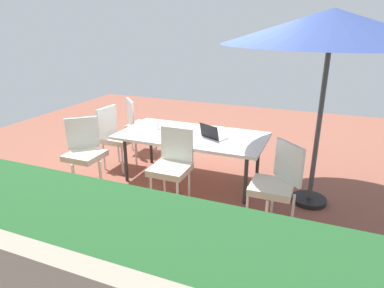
% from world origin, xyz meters
% --- Properties ---
extents(ground_plane, '(10.00, 10.00, 0.02)m').
position_xyz_m(ground_plane, '(0.00, 0.00, -0.01)').
color(ground_plane, '#935442').
extents(hedge_row, '(6.30, 0.83, 1.15)m').
position_xyz_m(hedge_row, '(0.00, 2.83, 0.58)').
color(hedge_row, '#235628').
rests_on(hedge_row, ground_plane).
extents(dining_table, '(2.08, 1.05, 0.72)m').
position_xyz_m(dining_table, '(0.00, 0.00, 0.68)').
color(dining_table, white).
rests_on(dining_table, ground_plane).
extents(patio_umbrella, '(2.45, 2.45, 2.37)m').
position_xyz_m(patio_umbrella, '(-1.66, 0.01, 2.16)').
color(patio_umbrella, '#4C4C4C').
rests_on(patio_umbrella, ground_plane).
extents(chair_northwest, '(0.59, 0.59, 0.98)m').
position_xyz_m(chair_northwest, '(-1.31, 0.72, 0.55)').
color(chair_northwest, beige).
rests_on(chair_northwest, ground_plane).
extents(chair_east, '(0.48, 0.46, 0.98)m').
position_xyz_m(chair_east, '(1.32, -0.02, 0.55)').
color(chair_east, beige).
rests_on(chair_east, ground_plane).
extents(chair_southeast, '(0.59, 0.59, 0.98)m').
position_xyz_m(chair_southeast, '(1.30, -0.73, 0.55)').
color(chair_southeast, beige).
rests_on(chair_southeast, ground_plane).
extents(chair_north, '(0.46, 0.46, 0.98)m').
position_xyz_m(chair_north, '(-0.01, 0.68, 0.55)').
color(chair_north, beige).
rests_on(chair_north, ground_plane).
extents(chair_northeast, '(0.59, 0.59, 0.98)m').
position_xyz_m(chair_northeast, '(1.32, 0.72, 0.55)').
color(chair_northeast, beige).
rests_on(chair_northeast, ground_plane).
extents(laptop, '(0.39, 0.36, 0.21)m').
position_xyz_m(laptop, '(-0.33, 0.07, 0.77)').
color(laptop, '#B7B7BC').
rests_on(laptop, dining_table).
extents(cup, '(0.06, 0.06, 0.11)m').
position_xyz_m(cup, '(0.57, -0.05, 0.78)').
color(cup, white).
rests_on(cup, dining_table).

